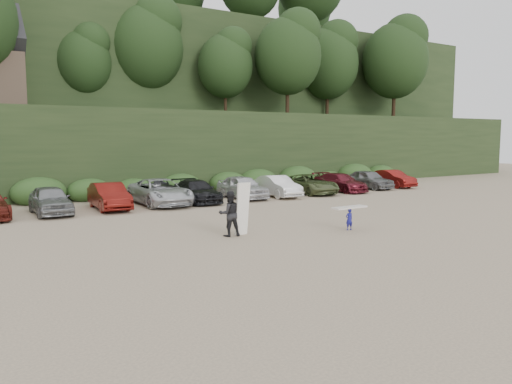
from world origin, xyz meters
TOP-DOWN VIEW (x-y plane):
  - ground at (0.00, 0.00)m, footprint 120.00×120.00m
  - hillside_backdrop at (-0.26, 35.93)m, footprint 90.00×41.50m
  - parked_cars at (-1.69, 10.03)m, footprint 39.13×5.70m
  - child_surfer at (1.50, -2.02)m, footprint 1.74×0.53m
  - adult_surfer at (-3.53, -0.42)m, footprint 1.39×0.87m

SIDE VIEW (x-z plane):
  - ground at x=0.00m, z-range 0.00..0.00m
  - child_surfer at x=1.50m, z-range 0.19..1.22m
  - parked_cars at x=-1.69m, z-range -0.05..1.50m
  - adult_surfer at x=-3.53m, z-range -0.15..2.04m
  - hillside_backdrop at x=-0.26m, z-range -2.78..25.22m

